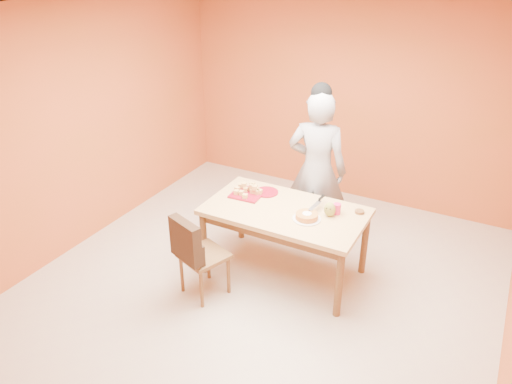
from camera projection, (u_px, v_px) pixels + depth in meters
The scene contains 16 objects.
floor at pixel (258, 290), 5.06m from camera, with size 5.00×5.00×0.00m, color #C0B6A4.
ceiling at pixel (258, 9), 3.83m from camera, with size 5.00×5.00×0.00m, color silver.
wall_back at pixel (349, 98), 6.41m from camera, with size 4.50×4.50×0.00m, color #C0512C.
wall_left at pixel (74, 129), 5.39m from camera, with size 5.00×5.00×0.00m, color #C0512C.
dining_table at pixel (285, 217), 5.05m from camera, with size 1.60×0.90×0.76m.
dining_chair at pixel (203, 254), 4.82m from camera, with size 0.54×0.60×0.89m.
pastry_pile at pixel (247, 189), 5.26m from camera, with size 0.29×0.29×0.09m, color #E7B462, non-canonical shape.
person at pixel (317, 170), 5.50m from camera, with size 0.66×0.43×1.80m, color gray.
pastry_platter at pixel (247, 194), 5.29m from camera, with size 0.32×0.32×0.02m, color maroon.
red_dinner_plate at pixel (266, 192), 5.33m from camera, with size 0.25×0.25×0.02m, color maroon.
white_cake_plate at pixel (307, 219), 4.82m from camera, with size 0.28×0.28×0.01m, color silver.
sponge_cake at pixel (307, 216), 4.81m from camera, with size 0.22×0.22×0.05m, color #C47A32.
cake_server at pixel (315, 206), 4.93m from camera, with size 0.05×0.24×0.01m, color white.
egg_ornament at pixel (330, 209), 4.85m from camera, with size 0.12×0.09×0.15m, color olive.
magenta_glass at pixel (337, 209), 4.90m from camera, with size 0.08×0.08×0.11m, color #D6205D.
checker_tin at pixel (359, 212), 4.93m from camera, with size 0.09×0.09×0.03m, color #361E0E.
Camera 1 is at (1.89, -3.58, 3.19)m, focal length 35.00 mm.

